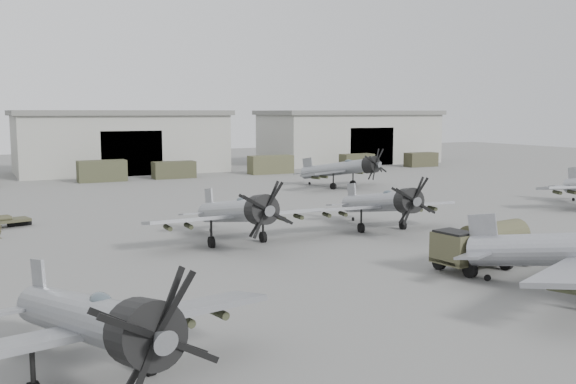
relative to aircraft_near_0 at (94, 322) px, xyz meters
name	(u,v)px	position (x,y,z in m)	size (l,w,h in m)	color
ground	(359,262)	(16.37, 10.60, -2.19)	(220.00, 220.00, 0.00)	#585855
hangar_center	(121,141)	(16.37, 72.57, 2.19)	(29.00, 14.80, 8.70)	#99998F
hangar_right	(349,137)	(54.37, 72.57, 2.19)	(29.00, 14.80, 8.70)	#99998F
support_truck_3	(102,171)	(11.45, 60.60, -0.88)	(5.77, 2.20, 2.61)	#3C3E28
support_truck_4	(174,170)	(20.49, 60.60, -1.11)	(5.38, 2.20, 2.16)	#393A26
support_truck_5	(271,165)	(34.24, 60.60, -0.93)	(6.18, 2.20, 2.52)	#48482F
support_truck_6	(357,162)	(48.32, 60.60, -1.03)	(4.95, 2.20, 2.32)	#3A3A26
support_truck_7	(421,160)	(60.17, 60.60, -1.10)	(5.12, 2.20, 2.18)	#3A3926
aircraft_near_0	(94,322)	(0.00, 0.00, 0.00)	(12.11, 10.90, 4.81)	gray
aircraft_mid_1	(238,212)	(12.08, 18.09, -0.02)	(11.82, 10.64, 4.76)	gray
aircraft_mid_2	(384,203)	(23.17, 17.96, -0.14)	(11.31, 10.18, 4.50)	gray
aircraft_far_1	(344,169)	(34.47, 41.63, 0.01)	(11.91, 10.76, 4.82)	gray
fuel_tanker	(483,243)	(21.73, 6.53, -0.78)	(6.59, 3.54, 2.46)	#45442D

